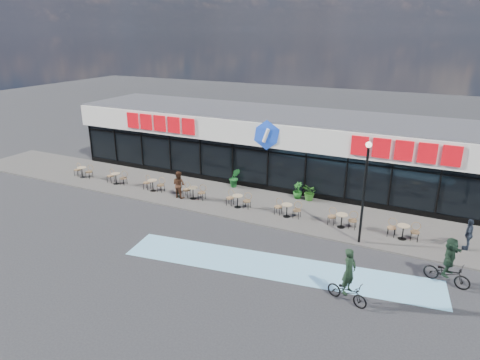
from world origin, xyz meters
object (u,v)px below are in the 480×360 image
Objects in this scene: pedestrian_a at (469,234)px; potted_plant_right at (298,190)px; potted_plant_mid at (310,192)px; bistro_set_0 at (83,171)px; patron_left at (179,185)px; potted_plant_left at (235,178)px; patron_right at (179,184)px; lamp_post at (365,184)px; cyclist_a at (348,284)px; cyclist_b at (448,265)px.

potted_plant_right is at bearing -106.81° from pedestrian_a.
potted_plant_right is (-0.78, 0.00, -0.00)m from potted_plant_mid.
patron_left is at bearing -1.77° from bistro_set_0.
potted_plant_left is 3.90m from patron_left.
bistro_set_0 is at bearing -164.56° from potted_plant_left.
patron_right is 15.94m from pedestrian_a.
potted_plant_left is 5.17m from potted_plant_mid.
potted_plant_left reaches higher than potted_plant_right.
lamp_post reaches higher than potted_plant_right.
cyclist_a reaches higher than potted_plant_left.
cyclist_b is at bearing -166.44° from patron_left.
potted_plant_right is 0.45× the size of cyclist_a.
cyclist_a reaches higher than bistro_set_0.
pedestrian_a is at bearing -153.53° from patron_left.
potted_plant_left is (10.49, 2.90, 0.19)m from bistro_set_0.
potted_plant_left is at bearing 15.44° from bistro_set_0.
cyclist_a reaches higher than potted_plant_right.
potted_plant_right is 0.67× the size of patron_left.
patron_right is (0.03, -0.02, 0.07)m from patron_left.
potted_plant_mid is at bearing 132.37° from lamp_post.
cyclist_a is at bearing 177.55° from patron_left.
pedestrian_a reaches higher than potted_plant_left.
pedestrian_a is (15.97, 0.41, 0.00)m from patron_left.
patron_left is (-2.29, -3.15, 0.13)m from potted_plant_left.
bistro_set_0 is 0.67× the size of cyclist_a.
patron_right is 1.09× the size of pedestrian_a.
cyclist_a is at bearing -60.85° from potted_plant_right.
patron_right reaches higher than potted_plant_mid.
lamp_post reaches higher than patron_left.
cyclist_a is at bearing 161.22° from patron_right.
lamp_post is 11.48m from patron_right.
lamp_post reaches higher than pedestrian_a.
patron_right is 13.25m from cyclist_a.
potted_plant_left is at bearing 135.70° from cyclist_a.
lamp_post reaches higher than cyclist_b.
potted_plant_mid reaches higher than bistro_set_0.
pedestrian_a reaches higher than potted_plant_mid.
potted_plant_mid is 0.78m from potted_plant_right.
potted_plant_left is 13.29m from cyclist_a.
patron_right is at bearing 174.46° from lamp_post.
patron_left is 0.68× the size of cyclist_a.
cyclist_b is at bearing -13.54° from pedestrian_a.
bistro_set_0 is 10.89m from potted_plant_left.
potted_plant_mid is 0.49× the size of cyclist_b.
potted_plant_right is 7.34m from patron_left.
lamp_post reaches higher than cyclist_a.
potted_plant_left is 1.25× the size of potted_plant_right.
cyclist_b is (23.40, -3.33, 0.33)m from bistro_set_0.
cyclist_b is at bearing 41.98° from cyclist_a.
patron_right is 0.80× the size of cyclist_b.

